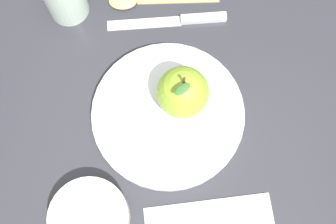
{
  "coord_description": "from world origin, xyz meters",
  "views": [
    {
      "loc": [
        0.19,
        0.02,
        0.58
      ],
      "look_at": [
        0.02,
        -0.01,
        0.02
      ],
      "focal_mm": 41.73,
      "sensor_mm": 36.0,
      "label": 1
    }
  ],
  "objects": [
    {
      "name": "side_bowl",
      "position": [
        0.19,
        -0.09,
        0.02
      ],
      "size": [
        0.11,
        0.11,
        0.03
      ],
      "color": "silver",
      "rests_on": "ground_plane"
    },
    {
      "name": "knife",
      "position": [
        -0.14,
        -0.02,
        0.0
      ],
      "size": [
        0.06,
        0.2,
        0.01
      ],
      "color": "silver",
      "rests_on": "ground_plane"
    },
    {
      "name": "spoon",
      "position": [
        -0.17,
        -0.09,
        0.01
      ],
      "size": [
        0.06,
        0.19,
        0.01
      ],
      "color": "#D8B766",
      "rests_on": "ground_plane"
    },
    {
      "name": "ground_plane",
      "position": [
        0.0,
        0.0,
        0.0
      ],
      "size": [
        2.4,
        2.4,
        0.0
      ],
      "primitive_type": "plane",
      "color": "#2D2D33"
    },
    {
      "name": "apple",
      "position": [
        0.0,
        0.01,
        0.06
      ],
      "size": [
        0.08,
        0.08,
        0.09
      ],
      "color": "#8CB22D",
      "rests_on": "dinner_plate"
    },
    {
      "name": "dinner_plate",
      "position": [
        0.02,
        -0.01,
        0.01
      ],
      "size": [
        0.23,
        0.23,
        0.02
      ],
      "color": "white",
      "rests_on": "ground_plane"
    }
  ]
}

